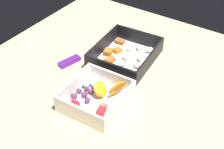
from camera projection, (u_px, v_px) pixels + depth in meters
table_surface at (114, 81)px, 84.69cm from camera, size 80.00×80.00×2.00cm
pasta_container at (125, 56)px, 89.30cm from camera, size 20.79×18.03×5.43cm
fruit_bowl at (97, 97)px, 75.44cm from camera, size 16.18×15.37×6.00cm
candy_bar at (70, 61)px, 88.99cm from camera, size 7.39×4.19×1.20cm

